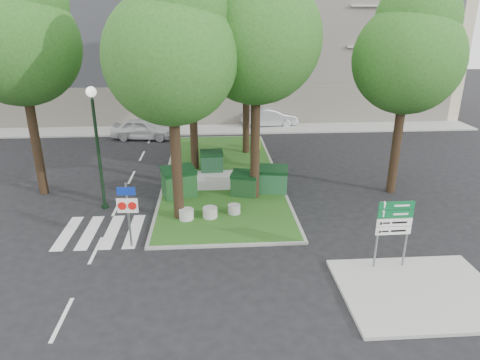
{
  "coord_description": "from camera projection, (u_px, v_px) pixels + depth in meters",
  "views": [
    {
      "loc": [
        -0.01,
        -14.58,
        8.21
      ],
      "look_at": [
        1.12,
        1.88,
        2.0
      ],
      "focal_mm": 32.0,
      "sensor_mm": 36.0,
      "label": 1
    }
  ],
  "objects": [
    {
      "name": "tree_street_left",
      "position": [
        19.0,
        33.0,
        18.93
      ],
      "size": [
        5.4,
        5.4,
        11.0
      ],
      "color": "black",
      "rests_on": "ground"
    },
    {
      "name": "ground",
      "position": [
        214.0,
        246.0,
        16.51
      ],
      "size": [
        120.0,
        120.0,
        0.0
      ],
      "primitive_type": "plane",
      "color": "black",
      "rests_on": "ground"
    },
    {
      "name": "tree_street_right",
      "position": [
        411.0,
        48.0,
        19.35
      ],
      "size": [
        5.0,
        5.0,
        10.06
      ],
      "color": "black",
      "rests_on": "ground"
    },
    {
      "name": "building_sidewalk",
      "position": [
        212.0,
        129.0,
        33.76
      ],
      "size": [
        42.0,
        3.0,
        0.12
      ],
      "primitive_type": "cube",
      "color": "#999993",
      "rests_on": "ground"
    },
    {
      "name": "bollard_right",
      "position": [
        234.0,
        209.0,
        18.98
      ],
      "size": [
        0.55,
        0.55,
        0.4
      ],
      "primitive_type": "cylinder",
      "color": "gray",
      "rests_on": "median_island"
    },
    {
      "name": "tree_median_mid",
      "position": [
        192.0,
        44.0,
        22.45
      ],
      "size": [
        4.8,
        4.8,
        9.99
      ],
      "color": "black",
      "rests_on": "ground"
    },
    {
      "name": "directional_sign",
      "position": [
        394.0,
        224.0,
        14.41
      ],
      "size": [
        1.23,
        0.1,
        2.46
      ],
      "rotation": [
        0.0,
        0.0,
        0.02
      ],
      "color": "slate",
      "rests_on": "sidewalk_corner"
    },
    {
      "name": "apartment_building",
      "position": [
        209.0,
        22.0,
        37.97
      ],
      "size": [
        41.0,
        12.0,
        16.0
      ],
      "primitive_type": "cube",
      "color": "beige",
      "rests_on": "ground"
    },
    {
      "name": "dumpster_d",
      "position": [
        273.0,
        179.0,
        21.25
      ],
      "size": [
        1.56,
        1.2,
        1.32
      ],
      "rotation": [
        0.0,
        0.0,
        -0.16
      ],
      "color": "#154423",
      "rests_on": "median_island"
    },
    {
      "name": "street_lamp",
      "position": [
        96.0,
        134.0,
        18.62
      ],
      "size": [
        0.44,
        0.44,
        5.58
      ],
      "color": "black",
      "rests_on": "ground"
    },
    {
      "name": "litter_bin",
      "position": [
        257.0,
        143.0,
        28.42
      ],
      "size": [
        0.45,
        0.45,
        0.78
      ],
      "primitive_type": "cylinder",
      "color": "yellow",
      "rests_on": "median_island"
    },
    {
      "name": "tree_median_near_right",
      "position": [
        259.0,
        25.0,
        18.09
      ],
      "size": [
        5.6,
        5.6,
        11.46
      ],
      "color": "black",
      "rests_on": "ground"
    },
    {
      "name": "traffic_sign_pole",
      "position": [
        128.0,
        206.0,
        15.92
      ],
      "size": [
        0.79,
        0.09,
        2.62
      ],
      "rotation": [
        0.0,
        0.0,
        -0.04
      ],
      "color": "slate",
      "rests_on": "ground"
    },
    {
      "name": "median_island",
      "position": [
        222.0,
        174.0,
        23.99
      ],
      "size": [
        6.0,
        16.0,
        0.12
      ],
      "primitive_type": "cube",
      "color": "#264914",
      "rests_on": "ground"
    },
    {
      "name": "dumpster_a",
      "position": [
        179.0,
        182.0,
        20.71
      ],
      "size": [
        1.85,
        1.56,
        1.47
      ],
      "rotation": [
        0.0,
        0.0,
        0.34
      ],
      "color": "#103D15",
      "rests_on": "median_island"
    },
    {
      "name": "median_kerb",
      "position": [
        222.0,
        174.0,
        23.99
      ],
      "size": [
        6.3,
        16.3,
        0.1
      ],
      "primitive_type": "cube",
      "color": "gray",
      "rests_on": "ground"
    },
    {
      "name": "tree_median_far",
      "position": [
        248.0,
        17.0,
        24.98
      ],
      "size": [
        5.8,
        5.8,
        11.93
      ],
      "color": "black",
      "rests_on": "ground"
    },
    {
      "name": "dumpster_b",
      "position": [
        212.0,
        161.0,
        24.19
      ],
      "size": [
        1.31,
        0.94,
        1.19
      ],
      "rotation": [
        0.0,
        0.0,
        0.03
      ],
      "color": "#10371C",
      "rests_on": "median_island"
    },
    {
      "name": "bollard_mid",
      "position": [
        210.0,
        212.0,
        18.59
      ],
      "size": [
        0.63,
        0.63,
        0.45
      ],
      "primitive_type": "cylinder",
      "color": "#A0A19C",
      "rests_on": "median_island"
    },
    {
      "name": "zebra_crossing",
      "position": [
        123.0,
        231.0,
        17.67
      ],
      "size": [
        5.0,
        3.0,
        0.01
      ],
      "primitive_type": "cube",
      "color": "silver",
      "rests_on": "ground"
    },
    {
      "name": "car_silver",
      "position": [
        269.0,
        117.0,
        34.76
      ],
      "size": [
        4.64,
        2.0,
        1.48
      ],
      "primitive_type": "imported",
      "rotation": [
        0.0,
        0.0,
        1.67
      ],
      "color": "#AEB0B6",
      "rests_on": "ground"
    },
    {
      "name": "sidewalk_corner",
      "position": [
        419.0,
        292.0,
        13.63
      ],
      "size": [
        5.0,
        4.0,
        0.12
      ],
      "primitive_type": "cube",
      "color": "#999993",
      "rests_on": "ground"
    },
    {
      "name": "dumpster_c",
      "position": [
        245.0,
        184.0,
        20.86
      ],
      "size": [
        1.51,
        1.26,
        1.2
      ],
      "rotation": [
        0.0,
        0.0,
        -0.31
      ],
      "color": "black",
      "rests_on": "median_island"
    },
    {
      "name": "tree_median_near_left",
      "position": [
        172.0,
        44.0,
        16.23
      ],
      "size": [
        5.2,
        5.2,
        10.53
      ],
      "color": "black",
      "rests_on": "ground"
    },
    {
      "name": "car_white",
      "position": [
        142.0,
        129.0,
        31.08
      ],
      "size": [
        4.64,
        2.36,
        1.51
      ],
      "primitive_type": "imported",
      "rotation": [
        0.0,
        0.0,
        1.44
      ],
      "color": "silver",
      "rests_on": "ground"
    },
    {
      "name": "bollard_left",
      "position": [
        186.0,
        214.0,
        18.42
      ],
      "size": [
        0.63,
        0.63,
        0.45
      ],
      "primitive_type": "cylinder",
      "color": "#B1B0AB",
      "rests_on": "median_island"
    }
  ]
}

